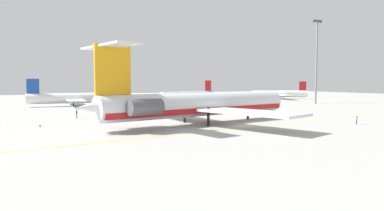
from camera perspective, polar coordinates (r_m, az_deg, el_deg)
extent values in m
plane|color=#ADADA8|center=(63.92, 7.96, -3.35)|extent=(366.61, 366.61, 0.00)
cylinder|color=silver|center=(66.65, 1.58, 0.19)|extent=(41.89, 12.07, 4.46)
cone|color=silver|center=(81.53, 12.98, 0.77)|extent=(5.35, 5.06, 4.28)
cone|color=silver|center=(55.73, -15.22, -0.26)|extent=(7.09, 4.92, 3.79)
cube|color=#B2191E|center=(66.72, 1.58, -0.67)|extent=(40.99, 11.99, 0.98)
cube|color=silver|center=(76.44, -3.38, 0.08)|extent=(8.43, 19.07, 0.45)
cube|color=silver|center=(59.00, 9.42, -1.11)|extent=(11.98, 19.79, 0.45)
cylinder|color=#515156|center=(61.71, -10.94, 0.13)|extent=(5.95, 3.57, 2.58)
cube|color=silver|center=(61.02, -10.61, 0.09)|extent=(3.55, 2.01, 0.53)
cylinder|color=#515156|center=(55.43, -7.57, -0.25)|extent=(5.95, 3.57, 2.58)
cube|color=silver|center=(56.10, -7.97, -0.21)|extent=(3.55, 2.01, 0.53)
cube|color=orange|center=(56.76, -12.72, 5.68)|extent=(6.01, 1.55, 7.89)
cube|color=silver|center=(60.04, -14.65, 9.02)|extent=(5.30, 7.16, 0.31)
cube|color=silver|center=(53.59, -11.58, 9.70)|extent=(5.30, 7.16, 0.31)
cylinder|color=black|center=(75.55, 9.07, -0.96)|extent=(0.49, 0.49, 3.38)
cylinder|color=black|center=(68.75, -1.21, -1.39)|extent=(0.49, 0.49, 3.38)
cylinder|color=black|center=(63.20, 2.66, -1.86)|extent=(0.49, 0.49, 3.38)
cylinder|color=white|center=(121.44, -18.71, 1.14)|extent=(28.40, 5.03, 3.38)
cone|color=white|center=(123.54, -12.17, 1.31)|extent=(2.95, 3.37, 3.21)
cube|color=white|center=(129.55, -19.04, 1.15)|extent=(5.66, 13.16, 0.41)
cube|color=white|center=(113.37, -18.32, 0.80)|extent=(5.66, 13.16, 0.41)
cube|color=#19429E|center=(120.82, -24.42, 2.88)|extent=(3.70, 0.55, 4.61)
cylinder|color=black|center=(121.52, -18.69, 0.45)|extent=(0.41, 0.41, 2.27)
cylinder|color=silver|center=(141.48, -0.64, 1.66)|extent=(26.84, 10.22, 3.22)
cone|color=silver|center=(132.85, -4.97, 1.50)|extent=(3.35, 3.65, 3.06)
cube|color=silver|center=(135.83, 1.55, 1.43)|extent=(7.77, 13.10, 0.39)
cube|color=silver|center=(147.34, -2.66, 1.63)|extent=(7.77, 13.10, 0.39)
cube|color=#B2191E|center=(149.27, 2.62, 3.24)|extent=(3.47, 1.24, 4.39)
cylinder|color=black|center=(141.54, -0.64, 1.10)|extent=(0.39, 0.39, 2.17)
cylinder|color=white|center=(167.46, 14.05, 1.86)|extent=(24.90, 12.71, 3.07)
cone|color=white|center=(163.78, 9.79, 1.87)|extent=(3.44, 3.66, 2.92)
cube|color=white|center=(160.49, 14.90, 1.65)|extent=(8.63, 12.55, 0.37)
cube|color=white|center=(174.49, 13.26, 1.85)|extent=(8.63, 12.55, 0.37)
cube|color=#B2191E|center=(171.20, 17.53, 3.05)|extent=(3.21, 1.57, 4.19)
cylinder|color=black|center=(167.52, 14.04, 1.40)|extent=(0.37, 0.37, 2.07)
cylinder|color=black|center=(81.14, -18.17, -1.67)|extent=(0.11, 0.11, 0.85)
cylinder|color=black|center=(81.00, -18.21, -1.68)|extent=(0.11, 0.11, 0.85)
cylinder|color=#262628|center=(81.00, -18.21, -1.13)|extent=(0.29, 0.29, 0.67)
sphere|color=#8C6647|center=(80.97, -18.21, -0.80)|extent=(0.27, 0.27, 0.27)
cylinder|color=#262628|center=(81.17, -18.16, -1.10)|extent=(0.08, 0.08, 0.57)
cylinder|color=#262628|center=(80.83, -18.26, -1.12)|extent=(0.08, 0.08, 0.57)
cylinder|color=black|center=(72.76, 25.18, -2.49)|extent=(0.10, 0.10, 0.79)
cylinder|color=black|center=(72.63, 25.14, -2.50)|extent=(0.10, 0.10, 0.79)
cylinder|color=orange|center=(72.63, 25.18, -1.95)|extent=(0.26, 0.26, 0.62)
sphere|color=brown|center=(72.59, 25.19, -1.61)|extent=(0.25, 0.25, 0.25)
cylinder|color=orange|center=(72.78, 25.23, -1.91)|extent=(0.07, 0.07, 0.53)
cylinder|color=orange|center=(72.46, 25.13, -1.93)|extent=(0.07, 0.07, 0.53)
cone|color=#EA590F|center=(67.87, -23.46, -2.98)|extent=(0.40, 0.40, 0.55)
cube|color=gold|center=(59.10, 5.94, -3.92)|extent=(86.07, 11.38, 0.01)
cylinder|color=slate|center=(134.00, 19.54, 6.46)|extent=(0.70, 0.70, 29.06)
cube|color=#424244|center=(135.57, 19.69, 12.82)|extent=(4.00, 0.60, 0.60)
cube|color=#2D2D30|center=(134.43, 19.24, 12.76)|extent=(0.70, 0.50, 0.44)
cube|color=#2D2D30|center=(136.59, 20.13, 12.59)|extent=(0.70, 0.50, 0.44)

